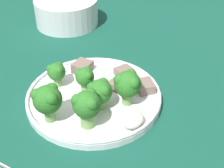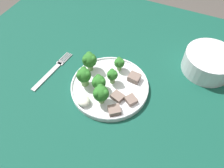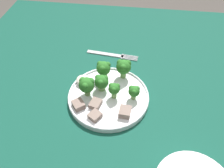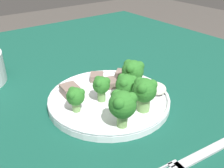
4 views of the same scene
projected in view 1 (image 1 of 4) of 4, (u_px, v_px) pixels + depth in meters
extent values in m
cube|color=#114738|center=(106.00, 101.00, 0.59)|extent=(1.20, 1.06, 0.03)
cylinder|color=brown|center=(60.00, 65.00, 1.35)|extent=(0.06, 0.06, 0.69)
cylinder|color=white|center=(94.00, 98.00, 0.56)|extent=(0.24, 0.24, 0.01)
torus|color=white|center=(94.00, 94.00, 0.56)|extent=(0.24, 0.24, 0.01)
cube|color=#B2B2B7|center=(4.00, 166.00, 0.44)|extent=(0.01, 0.05, 0.00)
cylinder|color=silver|center=(67.00, 12.00, 0.80)|extent=(0.16, 0.16, 0.07)
cylinder|color=silver|center=(67.00, 14.00, 0.80)|extent=(0.13, 0.13, 0.05)
cylinder|color=#709E56|center=(100.00, 103.00, 0.53)|extent=(0.02, 0.02, 0.02)
sphere|color=#286B23|center=(100.00, 92.00, 0.51)|extent=(0.04, 0.04, 0.04)
sphere|color=#286B23|center=(103.00, 83.00, 0.52)|extent=(0.02, 0.02, 0.02)
sphere|color=#286B23|center=(92.00, 88.00, 0.51)|extent=(0.02, 0.02, 0.02)
sphere|color=#286B23|center=(104.00, 91.00, 0.50)|extent=(0.02, 0.02, 0.02)
cylinder|color=#709E56|center=(86.00, 87.00, 0.56)|extent=(0.02, 0.02, 0.02)
sphere|color=#286B23|center=(85.00, 77.00, 0.54)|extent=(0.03, 0.03, 0.03)
sphere|color=#286B23|center=(87.00, 70.00, 0.55)|extent=(0.02, 0.02, 0.02)
sphere|color=#286B23|center=(79.00, 74.00, 0.54)|extent=(0.02, 0.02, 0.02)
sphere|color=#286B23|center=(88.00, 76.00, 0.53)|extent=(0.02, 0.02, 0.02)
cylinder|color=#709E56|center=(88.00, 119.00, 0.49)|extent=(0.02, 0.02, 0.03)
sphere|color=#286B23|center=(87.00, 105.00, 0.47)|extent=(0.04, 0.04, 0.04)
sphere|color=#286B23|center=(90.00, 95.00, 0.47)|extent=(0.02, 0.02, 0.02)
sphere|color=#286B23|center=(78.00, 100.00, 0.46)|extent=(0.02, 0.02, 0.02)
sphere|color=#286B23|center=(91.00, 104.00, 0.46)|extent=(0.02, 0.02, 0.02)
cylinder|color=#709E56|center=(58.00, 81.00, 0.58)|extent=(0.01, 0.01, 0.02)
sphere|color=#286B23|center=(57.00, 72.00, 0.56)|extent=(0.03, 0.03, 0.03)
sphere|color=#286B23|center=(59.00, 66.00, 0.57)|extent=(0.01, 0.01, 0.01)
sphere|color=#286B23|center=(50.00, 69.00, 0.56)|extent=(0.01, 0.01, 0.01)
sphere|color=#286B23|center=(59.00, 71.00, 0.55)|extent=(0.01, 0.01, 0.01)
cylinder|color=#709E56|center=(127.00, 98.00, 0.53)|extent=(0.02, 0.02, 0.02)
sphere|color=#286B23|center=(128.00, 84.00, 0.51)|extent=(0.05, 0.05, 0.05)
sphere|color=#286B23|center=(131.00, 75.00, 0.52)|extent=(0.02, 0.02, 0.02)
sphere|color=#286B23|center=(120.00, 80.00, 0.51)|extent=(0.02, 0.02, 0.02)
sphere|color=#286B23|center=(133.00, 83.00, 0.50)|extent=(0.02, 0.02, 0.02)
cylinder|color=#709E56|center=(50.00, 114.00, 0.50)|extent=(0.02, 0.02, 0.03)
sphere|color=#286B23|center=(48.00, 100.00, 0.48)|extent=(0.05, 0.05, 0.05)
sphere|color=#286B23|center=(52.00, 89.00, 0.48)|extent=(0.02, 0.02, 0.02)
sphere|color=#286B23|center=(37.00, 95.00, 0.47)|extent=(0.02, 0.02, 0.02)
sphere|color=#286B23|center=(51.00, 99.00, 0.47)|extent=(0.02, 0.02, 0.02)
cube|color=#756056|center=(124.00, 72.00, 0.60)|extent=(0.04, 0.04, 0.01)
cube|color=#756056|center=(145.00, 86.00, 0.56)|extent=(0.04, 0.04, 0.02)
cube|color=#756056|center=(119.00, 84.00, 0.57)|extent=(0.04, 0.04, 0.01)
cube|color=#756056|center=(82.00, 67.00, 0.61)|extent=(0.04, 0.03, 0.02)
ellipsoid|color=silver|center=(132.00, 119.00, 0.49)|extent=(0.04, 0.04, 0.02)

